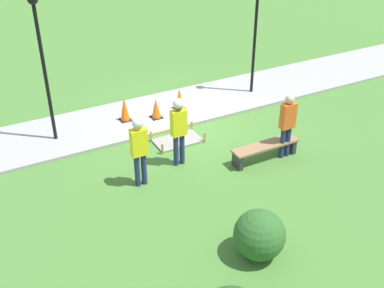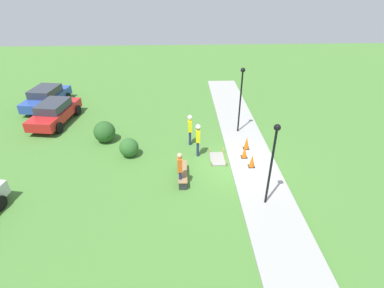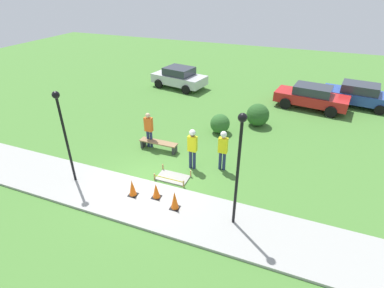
{
  "view_description": "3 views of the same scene",
  "coord_description": "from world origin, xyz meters",
  "px_view_note": "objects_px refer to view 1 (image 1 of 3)",
  "views": [
    {
      "loc": [
        6.09,
        11.49,
        7.17
      ],
      "look_at": [
        1.1,
        2.1,
        0.79
      ],
      "focal_mm": 45.0,
      "sensor_mm": 36.0,
      "label": 1
    },
    {
      "loc": [
        -13.13,
        2.62,
        9.21
      ],
      "look_at": [
        0.58,
        2.05,
        1.15
      ],
      "focal_mm": 28.0,
      "sensor_mm": 36.0,
      "label": 2
    },
    {
      "loc": [
        5.48,
        -8.88,
        7.65
      ],
      "look_at": [
        1.1,
        2.08,
        1.01
      ],
      "focal_mm": 28.0,
      "sensor_mm": 36.0,
      "label": 3
    }
  ],
  "objects_px": {
    "traffic_cone_sidewalk_edge": "(125,109)",
    "worker_supervisor": "(179,125)",
    "traffic_cone_near_patch": "(179,99)",
    "lamppost_near": "(41,50)",
    "park_bench": "(265,149)",
    "lamppost_far": "(256,18)",
    "bystander_in_orange_shirt": "(287,122)",
    "worker_assistant": "(139,145)",
    "traffic_cone_far_patch": "(156,108)"
  },
  "relations": [
    {
      "from": "traffic_cone_sidewalk_edge",
      "to": "lamppost_near",
      "type": "height_order",
      "value": "lamppost_near"
    },
    {
      "from": "bystander_in_orange_shirt",
      "to": "lamppost_far",
      "type": "height_order",
      "value": "lamppost_far"
    },
    {
      "from": "traffic_cone_far_patch",
      "to": "worker_supervisor",
      "type": "relative_size",
      "value": 0.33
    },
    {
      "from": "traffic_cone_far_patch",
      "to": "traffic_cone_near_patch",
      "type": "bearing_deg",
      "value": -166.86
    },
    {
      "from": "lamppost_far",
      "to": "traffic_cone_near_patch",
      "type": "bearing_deg",
      "value": 0.53
    },
    {
      "from": "worker_assistant",
      "to": "park_bench",
      "type": "bearing_deg",
      "value": 171.87
    },
    {
      "from": "traffic_cone_near_patch",
      "to": "worker_assistant",
      "type": "bearing_deg",
      "value": 49.84
    },
    {
      "from": "traffic_cone_sidewalk_edge",
      "to": "worker_supervisor",
      "type": "bearing_deg",
      "value": 98.69
    },
    {
      "from": "traffic_cone_sidewalk_edge",
      "to": "traffic_cone_near_patch",
      "type": "bearing_deg",
      "value": 177.52
    },
    {
      "from": "park_bench",
      "to": "bystander_in_orange_shirt",
      "type": "xyz_separation_m",
      "value": [
        -0.56,
        0.13,
        0.74
      ]
    },
    {
      "from": "bystander_in_orange_shirt",
      "to": "worker_assistant",
      "type": "bearing_deg",
      "value": -8.75
    },
    {
      "from": "park_bench",
      "to": "worker_supervisor",
      "type": "relative_size",
      "value": 1.0
    },
    {
      "from": "traffic_cone_far_patch",
      "to": "worker_assistant",
      "type": "bearing_deg",
      "value": 59.31
    },
    {
      "from": "traffic_cone_far_patch",
      "to": "worker_assistant",
      "type": "distance_m",
      "value": 3.53
    },
    {
      "from": "worker_supervisor",
      "to": "traffic_cone_far_patch",
      "type": "bearing_deg",
      "value": -100.73
    },
    {
      "from": "lamppost_far",
      "to": "worker_supervisor",
      "type": "bearing_deg",
      "value": 33.61
    },
    {
      "from": "lamppost_near",
      "to": "traffic_cone_near_patch",
      "type": "bearing_deg",
      "value": -179.6
    },
    {
      "from": "lamppost_near",
      "to": "traffic_cone_far_patch",
      "type": "bearing_deg",
      "value": 176.57
    },
    {
      "from": "traffic_cone_far_patch",
      "to": "traffic_cone_sidewalk_edge",
      "type": "xyz_separation_m",
      "value": [
        0.92,
        -0.3,
        0.05
      ]
    },
    {
      "from": "traffic_cone_near_patch",
      "to": "lamppost_far",
      "type": "relative_size",
      "value": 0.18
    },
    {
      "from": "lamppost_near",
      "to": "lamppost_far",
      "type": "height_order",
      "value": "lamppost_near"
    },
    {
      "from": "traffic_cone_near_patch",
      "to": "traffic_cone_far_patch",
      "type": "distance_m",
      "value": 0.95
    },
    {
      "from": "traffic_cone_near_patch",
      "to": "park_bench",
      "type": "distance_m",
      "value": 3.75
    },
    {
      "from": "worker_assistant",
      "to": "lamppost_far",
      "type": "relative_size",
      "value": 0.49
    },
    {
      "from": "traffic_cone_near_patch",
      "to": "lamppost_near",
      "type": "bearing_deg",
      "value": 0.4
    },
    {
      "from": "traffic_cone_near_patch",
      "to": "park_bench",
      "type": "height_order",
      "value": "traffic_cone_near_patch"
    },
    {
      "from": "lamppost_far",
      "to": "worker_assistant",
      "type": "bearing_deg",
      "value": 30.25
    },
    {
      "from": "traffic_cone_far_patch",
      "to": "lamppost_near",
      "type": "relative_size",
      "value": 0.16
    },
    {
      "from": "park_bench",
      "to": "bystander_in_orange_shirt",
      "type": "height_order",
      "value": "bystander_in_orange_shirt"
    },
    {
      "from": "traffic_cone_near_patch",
      "to": "park_bench",
      "type": "relative_size",
      "value": 0.37
    },
    {
      "from": "park_bench",
      "to": "bystander_in_orange_shirt",
      "type": "relative_size",
      "value": 1.05
    },
    {
      "from": "park_bench",
      "to": "lamppost_near",
      "type": "relative_size",
      "value": 0.47
    },
    {
      "from": "traffic_cone_far_patch",
      "to": "lamppost_far",
      "type": "bearing_deg",
      "value": -176.3
    },
    {
      "from": "park_bench",
      "to": "lamppost_far",
      "type": "relative_size",
      "value": 0.5
    },
    {
      "from": "worker_supervisor",
      "to": "bystander_in_orange_shirt",
      "type": "height_order",
      "value": "worker_supervisor"
    },
    {
      "from": "worker_assistant",
      "to": "lamppost_near",
      "type": "bearing_deg",
      "value": -66.55
    },
    {
      "from": "bystander_in_orange_shirt",
      "to": "lamppost_near",
      "type": "relative_size",
      "value": 0.45
    },
    {
      "from": "traffic_cone_sidewalk_edge",
      "to": "worker_supervisor",
      "type": "distance_m",
      "value": 2.99
    },
    {
      "from": "traffic_cone_near_patch",
      "to": "park_bench",
      "type": "bearing_deg",
      "value": 101.71
    },
    {
      "from": "worker_supervisor",
      "to": "traffic_cone_sidewalk_edge",
      "type": "bearing_deg",
      "value": -81.31
    },
    {
      "from": "traffic_cone_far_patch",
      "to": "park_bench",
      "type": "xyz_separation_m",
      "value": [
        -1.69,
        3.46,
        -0.09
      ]
    },
    {
      "from": "traffic_cone_near_patch",
      "to": "worker_assistant",
      "type": "relative_size",
      "value": 0.37
    },
    {
      "from": "worker_assistant",
      "to": "worker_supervisor",
      "type": "bearing_deg",
      "value": -162.66
    },
    {
      "from": "lamppost_near",
      "to": "lamppost_far",
      "type": "bearing_deg",
      "value": -179.55
    },
    {
      "from": "traffic_cone_far_patch",
      "to": "park_bench",
      "type": "bearing_deg",
      "value": 115.99
    },
    {
      "from": "park_bench",
      "to": "bystander_in_orange_shirt",
      "type": "distance_m",
      "value": 0.94
    },
    {
      "from": "worker_assistant",
      "to": "lamppost_near",
      "type": "xyz_separation_m",
      "value": [
        1.37,
        -3.15,
        1.62
      ]
    },
    {
      "from": "bystander_in_orange_shirt",
      "to": "traffic_cone_far_patch",
      "type": "bearing_deg",
      "value": -57.87
    },
    {
      "from": "park_bench",
      "to": "worker_assistant",
      "type": "bearing_deg",
      "value": -8.13
    },
    {
      "from": "bystander_in_orange_shirt",
      "to": "lamppost_far",
      "type": "relative_size",
      "value": 0.48
    }
  ]
}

